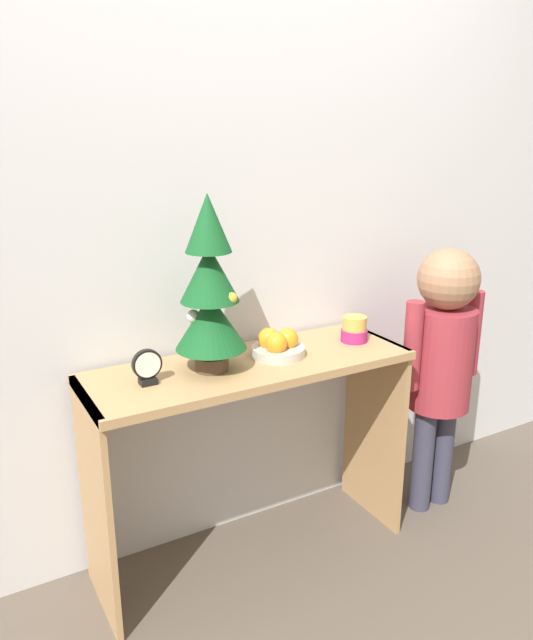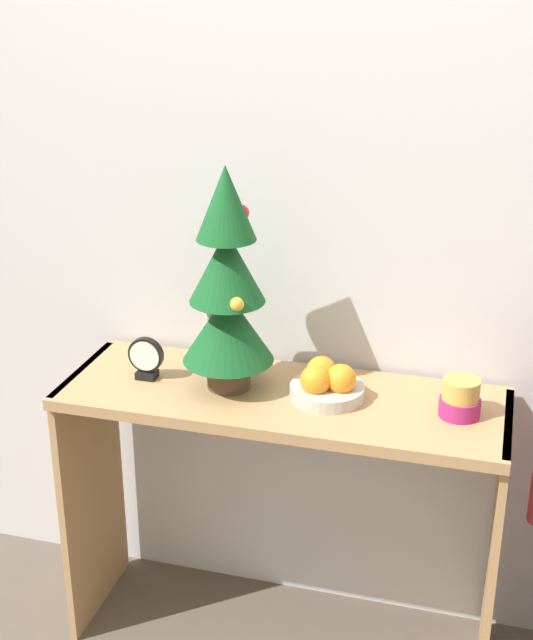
{
  "view_description": "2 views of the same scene",
  "coord_description": "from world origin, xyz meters",
  "px_view_note": "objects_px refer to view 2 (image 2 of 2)",
  "views": [
    {
      "loc": [
        -0.93,
        -1.58,
        1.56
      ],
      "look_at": [
        0.05,
        0.17,
        0.93
      ],
      "focal_mm": 35.0,
      "sensor_mm": 36.0,
      "label": 1
    },
    {
      "loc": [
        0.51,
        -1.78,
        1.82
      ],
      "look_at": [
        -0.04,
        0.18,
        0.99
      ],
      "focal_mm": 50.0,
      "sensor_mm": 36.0,
      "label": 2
    }
  ],
  "objects_px": {
    "desk_clock": "(146,359)",
    "singing_bowl": "(460,399)",
    "mini_tree": "(227,287)",
    "fruit_bowl": "(326,384)"
  },
  "relations": [
    {
      "from": "desk_clock",
      "to": "singing_bowl",
      "type": "bearing_deg",
      "value": 0.8
    },
    {
      "from": "mini_tree",
      "to": "desk_clock",
      "type": "xyz_separation_m",
      "value": [
        -0.23,
        -0.01,
        -0.22
      ]
    },
    {
      "from": "desk_clock",
      "to": "fruit_bowl",
      "type": "bearing_deg",
      "value": 1.87
    },
    {
      "from": "fruit_bowl",
      "to": "desk_clock",
      "type": "bearing_deg",
      "value": -178.13
    },
    {
      "from": "singing_bowl",
      "to": "desk_clock",
      "type": "bearing_deg",
      "value": -179.2
    },
    {
      "from": "mini_tree",
      "to": "singing_bowl",
      "type": "height_order",
      "value": "mini_tree"
    },
    {
      "from": "singing_bowl",
      "to": "desk_clock",
      "type": "xyz_separation_m",
      "value": [
        -0.82,
        -0.01,
        0.01
      ]
    },
    {
      "from": "mini_tree",
      "to": "fruit_bowl",
      "type": "xyz_separation_m",
      "value": [
        0.26,
        0.01,
        -0.24
      ]
    },
    {
      "from": "fruit_bowl",
      "to": "desk_clock",
      "type": "distance_m",
      "value": 0.48
    },
    {
      "from": "singing_bowl",
      "to": "desk_clock",
      "type": "height_order",
      "value": "desk_clock"
    }
  ]
}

